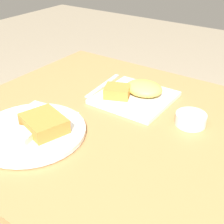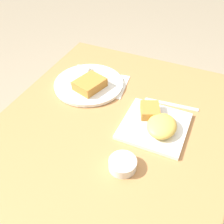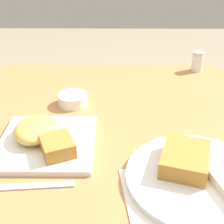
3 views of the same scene
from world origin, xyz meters
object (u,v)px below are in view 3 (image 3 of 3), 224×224
at_px(sauce_ramekin, 73,99).
at_px(salt_shaker, 197,63).
at_px(plate_oval_far, 197,173).
at_px(plate_square_near, 44,138).
at_px(butter_knife, 22,187).

xyz_separation_m(sauce_ramekin, salt_shaker, (-0.28, 0.45, 0.01)).
height_order(plate_oval_far, sauce_ramekin, plate_oval_far).
xyz_separation_m(plate_square_near, salt_shaker, (-0.50, 0.49, 0.01)).
height_order(sauce_ramekin, butter_knife, sauce_ramekin).
height_order(salt_shaker, butter_knife, salt_shaker).
height_order(plate_square_near, salt_shaker, salt_shaker).
bearing_deg(plate_square_near, salt_shaker, 135.25).
bearing_deg(butter_knife, plate_oval_far, -0.91).
bearing_deg(butter_knife, sauce_ramekin, 74.88).
height_order(plate_oval_far, butter_knife, plate_oval_far).
bearing_deg(plate_square_near, butter_knife, -7.09).
bearing_deg(sauce_ramekin, plate_oval_far, 41.82).
bearing_deg(plate_oval_far, sauce_ramekin, -138.18).
relative_size(plate_square_near, salt_shaker, 3.16).
bearing_deg(salt_shaker, butter_knife, -38.26).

